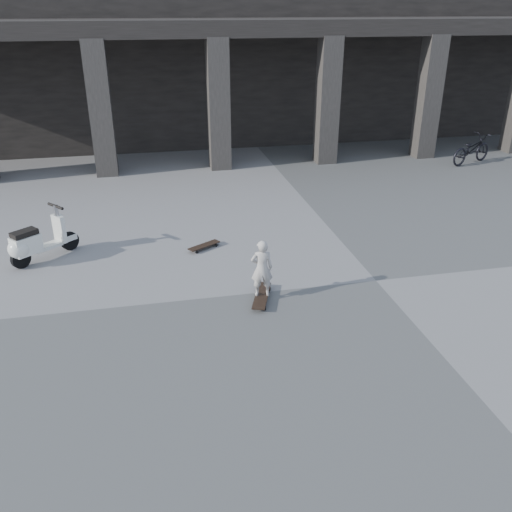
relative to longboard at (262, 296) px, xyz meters
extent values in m
plane|color=#535351|center=(2.34, 0.27, -0.08)|extent=(90.00, 90.00, 0.00)
cube|color=black|center=(2.34, 14.27, 2.92)|extent=(28.00, 6.00, 6.00)
cube|color=black|center=(2.34, 9.87, 4.12)|extent=(28.00, 2.80, 0.50)
cube|color=#2F2C27|center=(-3.02, 8.77, 1.92)|extent=(0.65, 0.65, 4.00)
cube|color=#2F2C27|center=(0.56, 8.77, 1.92)|extent=(0.65, 0.65, 4.00)
cube|color=#2F2C27|center=(4.13, 8.77, 1.92)|extent=(0.65, 0.65, 4.00)
cube|color=#2F2C27|center=(7.70, 8.77, 1.92)|extent=(0.65, 0.65, 4.00)
cube|color=black|center=(0.00, 0.00, 0.01)|extent=(0.56, 1.02, 0.02)
cube|color=#B2B2B7|center=(0.12, 0.33, -0.03)|extent=(0.21, 0.12, 0.03)
cube|color=#B2B2B7|center=(-0.12, -0.33, -0.03)|extent=(0.21, 0.12, 0.03)
cylinder|color=black|center=(0.02, 0.37, -0.04)|extent=(0.05, 0.08, 0.07)
cylinder|color=black|center=(0.22, 0.29, -0.04)|extent=(0.05, 0.08, 0.07)
cylinder|color=black|center=(-0.22, -0.29, -0.04)|extent=(0.05, 0.08, 0.07)
cylinder|color=black|center=(-0.02, -0.37, -0.04)|extent=(0.05, 0.08, 0.07)
cube|color=black|center=(-0.75, 2.46, 0.00)|extent=(0.76, 0.57, 0.02)
cube|color=#B2B2B7|center=(-0.52, 2.60, -0.04)|extent=(0.13, 0.17, 0.03)
cube|color=#B2B2B7|center=(-0.98, 2.32, -0.04)|extent=(0.13, 0.17, 0.03)
cylinder|color=black|center=(-0.56, 2.68, -0.05)|extent=(0.07, 0.06, 0.07)
cylinder|color=black|center=(-0.47, 2.53, -0.05)|extent=(0.07, 0.06, 0.07)
cylinder|color=black|center=(-1.02, 2.39, -0.05)|extent=(0.07, 0.06, 0.07)
cylinder|color=black|center=(-0.93, 2.25, -0.05)|extent=(0.07, 0.06, 0.07)
imported|color=beige|center=(0.00, 0.00, 0.56)|extent=(0.42, 0.30, 1.07)
cylinder|color=black|center=(-3.61, 3.03, 0.12)|extent=(0.38, 0.34, 0.40)
cylinder|color=black|center=(-4.50, 2.30, 0.12)|extent=(0.38, 0.34, 0.40)
cube|color=white|center=(-4.03, 2.69, 0.18)|extent=(0.63, 0.59, 0.07)
cube|color=white|center=(-4.37, 2.41, 0.38)|extent=(0.63, 0.60, 0.38)
sphere|color=white|center=(-4.50, 2.30, 0.35)|extent=(0.42, 0.42, 0.42)
cube|color=black|center=(-4.37, 2.41, 0.63)|extent=(0.56, 0.52, 0.10)
cube|color=white|center=(-3.77, 2.91, 0.48)|extent=(0.30, 0.33, 0.59)
cube|color=white|center=(-3.61, 3.03, 0.20)|extent=(0.32, 0.30, 0.12)
cylinder|color=#B2B2B7|center=(-3.77, 2.91, 0.85)|extent=(0.13, 0.13, 0.30)
cylinder|color=black|center=(-3.77, 2.91, 0.98)|extent=(0.37, 0.43, 0.06)
sphere|color=white|center=(-3.72, 2.94, 0.73)|extent=(0.12, 0.12, 0.12)
imported|color=black|center=(8.84, 7.57, 0.40)|extent=(1.93, 1.29, 0.96)
camera|label=1|loc=(-1.88, -8.38, 4.83)|focal=38.00mm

